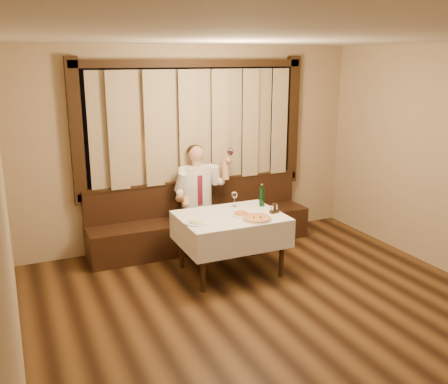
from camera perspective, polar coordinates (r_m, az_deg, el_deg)
name	(u,v)px	position (r m, az deg, el deg)	size (l,w,h in m)	color
room	(260,167)	(5.31, 4.09, 2.81)	(5.01, 6.01, 2.81)	black
banquette	(201,225)	(7.17, -2.70, -3.75)	(3.20, 0.61, 0.94)	black
dining_table	(231,223)	(6.16, 0.76, -3.58)	(1.27, 0.97, 0.76)	black
pizza	(257,218)	(5.97, 3.79, -3.02)	(0.36, 0.36, 0.04)	white
pasta_red	(241,212)	(6.12, 1.94, -2.31)	(0.27, 0.27, 0.09)	white
pasta_cream	(196,221)	(5.81, -3.26, -3.33)	(0.24, 0.24, 0.08)	white
green_bottle	(262,197)	(6.48, 4.33, -0.54)	(0.06, 0.06, 0.29)	#0E421C
table_wine_glass	(235,196)	(6.42, 1.21, -0.42)	(0.08, 0.08, 0.21)	white
cruet_caddy	(274,210)	(6.23, 5.76, -2.02)	(0.12, 0.07, 0.12)	black
seated_man	(199,190)	(6.91, -2.88, 0.18)	(0.82, 0.61, 1.47)	black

